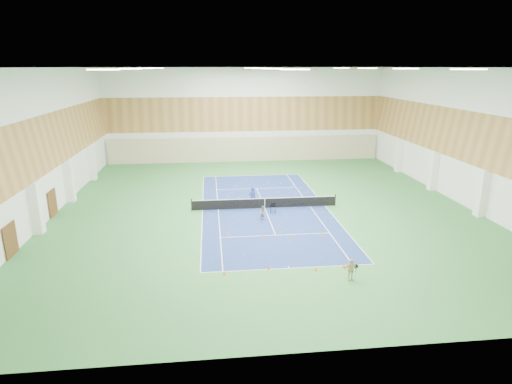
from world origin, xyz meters
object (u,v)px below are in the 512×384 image
Objects in this scene: child_apron at (351,270)px; ball_cart at (273,208)px; child_court at (263,213)px; coach at (252,197)px; tennis_net at (265,202)px.

ball_cart is (-2.75, 12.41, -0.24)m from child_apron.
child_court is 11.37m from child_apron.
ball_cart is at bearing 110.06° from coach.
child_apron is at bearing -76.48° from tennis_net.
coach is (-1.03, 0.60, 0.35)m from tennis_net.
tennis_net is 15.03× the size of ball_cart.
coach reaches higher than tennis_net.
tennis_net is 7.11× the size of coach.
child_court reaches higher than tennis_net.
child_apron is (3.81, -10.71, 0.06)m from child_court.
coach is 14.97m from child_apron.
child_court is at bearing -99.61° from tennis_net.
coach is at bearing 149.80° from tennis_net.
coach reaches higher than ball_cart.
coach is 2.53m from ball_cart.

